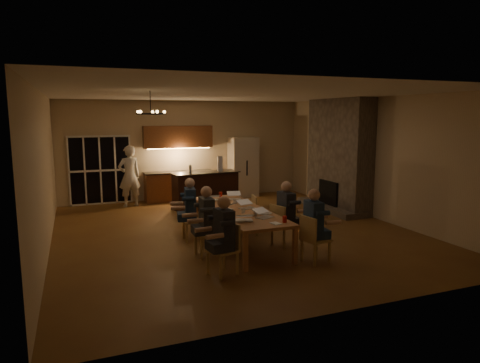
% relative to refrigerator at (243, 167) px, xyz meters
% --- Properties ---
extents(floor, '(9.00, 9.00, 0.00)m').
position_rel_refrigerator_xyz_m(floor, '(-1.90, -4.15, -1.00)').
color(floor, brown).
rests_on(floor, ground).
extents(back_wall, '(8.00, 0.04, 3.20)m').
position_rel_refrigerator_xyz_m(back_wall, '(-1.90, 0.37, 0.60)').
color(back_wall, '#C8AE8D').
rests_on(back_wall, ground).
extents(left_wall, '(0.04, 9.00, 3.20)m').
position_rel_refrigerator_xyz_m(left_wall, '(-5.92, -4.15, 0.60)').
color(left_wall, '#C8AE8D').
rests_on(left_wall, ground).
extents(right_wall, '(0.04, 9.00, 3.20)m').
position_rel_refrigerator_xyz_m(right_wall, '(2.12, -4.15, 0.60)').
color(right_wall, '#C8AE8D').
rests_on(right_wall, ground).
extents(ceiling, '(8.00, 9.00, 0.04)m').
position_rel_refrigerator_xyz_m(ceiling, '(-1.90, -4.15, 2.22)').
color(ceiling, white).
rests_on(ceiling, back_wall).
extents(french_doors, '(1.86, 0.08, 2.10)m').
position_rel_refrigerator_xyz_m(french_doors, '(-4.60, 0.32, 0.05)').
color(french_doors, black).
rests_on(french_doors, ground).
extents(fireplace, '(0.58, 2.50, 3.20)m').
position_rel_refrigerator_xyz_m(fireplace, '(1.80, -2.95, 0.60)').
color(fireplace, '#62584D').
rests_on(fireplace, ground).
extents(kitchenette, '(2.24, 0.68, 2.40)m').
position_rel_refrigerator_xyz_m(kitchenette, '(-2.20, 0.05, 0.20)').
color(kitchenette, brown).
rests_on(kitchenette, ground).
extents(refrigerator, '(0.90, 0.68, 2.00)m').
position_rel_refrigerator_xyz_m(refrigerator, '(0.00, 0.00, 0.00)').
color(refrigerator, beige).
rests_on(refrigerator, ground).
extents(dining_table, '(1.10, 3.35, 0.75)m').
position_rel_refrigerator_xyz_m(dining_table, '(-2.14, -5.09, -0.62)').
color(dining_table, '#B87349').
rests_on(dining_table, ground).
extents(bar_island, '(2.05, 0.90, 1.08)m').
position_rel_refrigerator_xyz_m(bar_island, '(-1.76, -1.41, -0.46)').
color(bar_island, black).
rests_on(bar_island, ground).
extents(chair_left_near, '(0.56, 0.56, 0.89)m').
position_rel_refrigerator_xyz_m(chair_left_near, '(-3.06, -6.72, -0.55)').
color(chair_left_near, tan).
rests_on(chair_left_near, ground).
extents(chair_left_mid, '(0.46, 0.46, 0.89)m').
position_rel_refrigerator_xyz_m(chair_left_mid, '(-2.99, -5.62, -0.55)').
color(chair_left_mid, tan).
rests_on(chair_left_mid, ground).
extents(chair_left_far, '(0.46, 0.46, 0.89)m').
position_rel_refrigerator_xyz_m(chair_left_far, '(-2.98, -4.51, -0.55)').
color(chair_left_far, tan).
rests_on(chair_left_far, ground).
extents(chair_right_near, '(0.51, 0.51, 0.89)m').
position_rel_refrigerator_xyz_m(chair_right_near, '(-1.22, -6.72, -0.55)').
color(chair_right_near, tan).
rests_on(chair_right_near, ground).
extents(chair_right_mid, '(0.55, 0.55, 0.89)m').
position_rel_refrigerator_xyz_m(chair_right_mid, '(-1.30, -5.60, -0.55)').
color(chair_right_mid, tan).
rests_on(chair_right_mid, ground).
extents(chair_right_far, '(0.51, 0.51, 0.89)m').
position_rel_refrigerator_xyz_m(chair_right_far, '(-1.33, -4.56, -0.55)').
color(chair_right_far, tan).
rests_on(chair_right_far, ground).
extents(person_left_near, '(0.66, 0.66, 1.38)m').
position_rel_refrigerator_xyz_m(person_left_near, '(-3.03, -6.72, -0.31)').
color(person_left_near, '#272A32').
rests_on(person_left_near, ground).
extents(person_right_near, '(0.64, 0.64, 1.38)m').
position_rel_refrigerator_xyz_m(person_right_near, '(-1.24, -6.66, -0.31)').
color(person_right_near, navy).
rests_on(person_right_near, ground).
extents(person_left_mid, '(0.62, 0.62, 1.38)m').
position_rel_refrigerator_xyz_m(person_left_mid, '(-3.00, -5.63, -0.31)').
color(person_left_mid, '#353A3E').
rests_on(person_left_mid, ground).
extents(person_right_mid, '(0.62, 0.62, 1.38)m').
position_rel_refrigerator_xyz_m(person_right_mid, '(-1.29, -5.64, -0.31)').
color(person_right_mid, '#272A32').
rests_on(person_right_mid, ground).
extents(person_left_far, '(0.69, 0.69, 1.38)m').
position_rel_refrigerator_xyz_m(person_left_far, '(-3.02, -4.45, -0.31)').
color(person_left_far, navy).
rests_on(person_left_far, ground).
extents(standing_person, '(0.75, 0.58, 1.85)m').
position_rel_refrigerator_xyz_m(standing_person, '(-3.81, -0.33, -0.08)').
color(standing_person, silver).
rests_on(standing_person, ground).
extents(chandelier, '(0.58, 0.58, 0.03)m').
position_rel_refrigerator_xyz_m(chandelier, '(-3.86, -4.72, 1.75)').
color(chandelier, black).
rests_on(chandelier, ceiling).
extents(laptop_a, '(0.38, 0.35, 0.23)m').
position_rel_refrigerator_xyz_m(laptop_a, '(-2.40, -6.07, -0.14)').
color(laptop_a, silver).
rests_on(laptop_a, dining_table).
extents(laptop_b, '(0.40, 0.38, 0.23)m').
position_rel_refrigerator_xyz_m(laptop_b, '(-1.94, -6.00, -0.14)').
color(laptop_b, silver).
rests_on(laptop_b, dining_table).
extents(laptop_c, '(0.40, 0.37, 0.23)m').
position_rel_refrigerator_xyz_m(laptop_c, '(-2.43, -5.05, -0.14)').
color(laptop_c, silver).
rests_on(laptop_c, dining_table).
extents(laptop_d, '(0.37, 0.34, 0.23)m').
position_rel_refrigerator_xyz_m(laptop_d, '(-1.94, -5.10, -0.14)').
color(laptop_d, silver).
rests_on(laptop_d, dining_table).
extents(laptop_e, '(0.35, 0.32, 0.23)m').
position_rel_refrigerator_xyz_m(laptop_e, '(-2.38, -3.99, -0.14)').
color(laptop_e, silver).
rests_on(laptop_e, dining_table).
extents(laptop_f, '(0.38, 0.35, 0.23)m').
position_rel_refrigerator_xyz_m(laptop_f, '(-1.84, -4.05, -0.14)').
color(laptop_f, silver).
rests_on(laptop_f, dining_table).
extents(mug_front, '(0.07, 0.07, 0.10)m').
position_rel_refrigerator_xyz_m(mug_front, '(-2.18, -5.48, -0.20)').
color(mug_front, white).
rests_on(mug_front, dining_table).
extents(mug_mid, '(0.08, 0.08, 0.10)m').
position_rel_refrigerator_xyz_m(mug_mid, '(-1.99, -4.50, -0.20)').
color(mug_mid, white).
rests_on(mug_mid, dining_table).
extents(mug_back, '(0.07, 0.07, 0.10)m').
position_rel_refrigerator_xyz_m(mug_back, '(-2.47, -4.24, -0.20)').
color(mug_back, white).
rests_on(mug_back, dining_table).
extents(redcup_near, '(0.08, 0.08, 0.12)m').
position_rel_refrigerator_xyz_m(redcup_near, '(-1.75, -6.47, -0.19)').
color(redcup_near, red).
rests_on(redcup_near, dining_table).
extents(redcup_mid, '(0.09, 0.09, 0.12)m').
position_rel_refrigerator_xyz_m(redcup_mid, '(-2.59, -4.67, -0.19)').
color(redcup_mid, red).
rests_on(redcup_mid, dining_table).
extents(redcup_far, '(0.08, 0.08, 0.12)m').
position_rel_refrigerator_xyz_m(redcup_far, '(-2.05, -3.65, -0.19)').
color(redcup_far, red).
rests_on(redcup_far, dining_table).
extents(can_silver, '(0.07, 0.07, 0.12)m').
position_rel_refrigerator_xyz_m(can_silver, '(-2.05, -5.81, -0.19)').
color(can_silver, '#B2B2B7').
rests_on(can_silver, dining_table).
extents(can_cola, '(0.07, 0.07, 0.12)m').
position_rel_refrigerator_xyz_m(can_cola, '(-2.33, -3.77, -0.19)').
color(can_cola, '#3F0F0C').
rests_on(can_cola, dining_table).
extents(plate_near, '(0.28, 0.28, 0.02)m').
position_rel_refrigerator_xyz_m(plate_near, '(-1.78, -5.67, -0.24)').
color(plate_near, white).
rests_on(plate_near, dining_table).
extents(plate_left, '(0.27, 0.27, 0.02)m').
position_rel_refrigerator_xyz_m(plate_left, '(-2.48, -6.06, -0.24)').
color(plate_left, white).
rests_on(plate_left, dining_table).
extents(plate_far, '(0.28, 0.28, 0.02)m').
position_rel_refrigerator_xyz_m(plate_far, '(-1.72, -4.33, -0.24)').
color(plate_far, white).
rests_on(plate_far, dining_table).
extents(notepad, '(0.19, 0.24, 0.01)m').
position_rel_refrigerator_xyz_m(notepad, '(-1.94, -6.50, -0.24)').
color(notepad, white).
rests_on(notepad, dining_table).
extents(bar_bottle, '(0.07, 0.07, 0.24)m').
position_rel_refrigerator_xyz_m(bar_bottle, '(-2.24, -1.52, 0.20)').
color(bar_bottle, '#99999E').
rests_on(bar_bottle, bar_island).
extents(bar_blender, '(0.16, 0.16, 0.44)m').
position_rel_refrigerator_xyz_m(bar_blender, '(-1.28, -1.35, 0.30)').
color(bar_blender, silver).
rests_on(bar_blender, bar_island).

